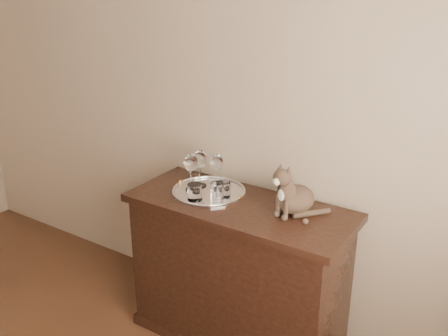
{
  "coord_description": "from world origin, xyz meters",
  "views": [
    {
      "loc": [
        1.81,
        -0.06,
        1.96
      ],
      "look_at": [
        0.5,
        1.95,
        1.02
      ],
      "focal_mm": 40.0,
      "sensor_mm": 36.0,
      "label": 1
    }
  ],
  "objects_px": {
    "tumbler_c": "(223,190)",
    "cat": "(296,186)",
    "sideboard": "(238,274)",
    "tumbler_a": "(217,190)",
    "tray": "(209,192)",
    "tumbler_b": "(195,192)",
    "wine_glass_c": "(191,172)",
    "wine_glass_a": "(200,168)",
    "wine_glass_b": "(217,171)"
  },
  "relations": [
    {
      "from": "tumbler_c",
      "to": "cat",
      "type": "xyz_separation_m",
      "value": [
        0.39,
        0.06,
        0.09
      ]
    },
    {
      "from": "sideboard",
      "to": "tumbler_c",
      "type": "height_order",
      "value": "tumbler_c"
    },
    {
      "from": "sideboard",
      "to": "tumbler_a",
      "type": "height_order",
      "value": "tumbler_a"
    },
    {
      "from": "sideboard",
      "to": "tumbler_a",
      "type": "xyz_separation_m",
      "value": [
        -0.14,
        -0.01,
        0.47
      ]
    },
    {
      "from": "tray",
      "to": "tumbler_c",
      "type": "height_order",
      "value": "tumbler_c"
    },
    {
      "from": "tumbler_a",
      "to": "tumbler_b",
      "type": "distance_m",
      "value": 0.12
    },
    {
      "from": "wine_glass_c",
      "to": "cat",
      "type": "xyz_separation_m",
      "value": [
        0.58,
        0.08,
        0.03
      ]
    },
    {
      "from": "cat",
      "to": "tumbler_a",
      "type": "bearing_deg",
      "value": -154.07
    },
    {
      "from": "wine_glass_a",
      "to": "wine_glass_c",
      "type": "relative_size",
      "value": 1.02
    },
    {
      "from": "wine_glass_c",
      "to": "tray",
      "type": "bearing_deg",
      "value": 19.82
    },
    {
      "from": "sideboard",
      "to": "wine_glass_b",
      "type": "bearing_deg",
      "value": 154.84
    },
    {
      "from": "sideboard",
      "to": "tumbler_c",
      "type": "bearing_deg",
      "value": 173.21
    },
    {
      "from": "sideboard",
      "to": "wine_glass_c",
      "type": "distance_m",
      "value": 0.62
    },
    {
      "from": "sideboard",
      "to": "wine_glass_a",
      "type": "bearing_deg",
      "value": 167.21
    },
    {
      "from": "tumbler_c",
      "to": "tumbler_a",
      "type": "bearing_deg",
      "value": -147.26
    },
    {
      "from": "tray",
      "to": "cat",
      "type": "relative_size",
      "value": 1.46
    },
    {
      "from": "wine_glass_a",
      "to": "sideboard",
      "type": "bearing_deg",
      "value": -12.79
    },
    {
      "from": "tray",
      "to": "wine_glass_c",
      "type": "xyz_separation_m",
      "value": [
        -0.09,
        -0.03,
        0.11
      ]
    },
    {
      "from": "wine_glass_a",
      "to": "cat",
      "type": "height_order",
      "value": "cat"
    },
    {
      "from": "tray",
      "to": "wine_glass_b",
      "type": "relative_size",
      "value": 2.05
    },
    {
      "from": "tumbler_c",
      "to": "cat",
      "type": "bearing_deg",
      "value": 8.9
    },
    {
      "from": "sideboard",
      "to": "tumbler_a",
      "type": "bearing_deg",
      "value": -177.6
    },
    {
      "from": "wine_glass_c",
      "to": "sideboard",
      "type": "bearing_deg",
      "value": 0.76
    },
    {
      "from": "tray",
      "to": "wine_glass_a",
      "type": "relative_size",
      "value": 1.9
    },
    {
      "from": "tray",
      "to": "sideboard",
      "type": "bearing_deg",
      "value": -7.86
    },
    {
      "from": "wine_glass_b",
      "to": "tumbler_a",
      "type": "bearing_deg",
      "value": -55.47
    },
    {
      "from": "tumbler_a",
      "to": "tumbler_c",
      "type": "relative_size",
      "value": 0.95
    },
    {
      "from": "wine_glass_c",
      "to": "tumbler_a",
      "type": "bearing_deg",
      "value": -0.55
    },
    {
      "from": "tray",
      "to": "wine_glass_c",
      "type": "bearing_deg",
      "value": -160.18
    },
    {
      "from": "tumbler_a",
      "to": "sideboard",
      "type": "bearing_deg",
      "value": 2.4
    },
    {
      "from": "tumbler_c",
      "to": "wine_glass_b",
      "type": "bearing_deg",
      "value": 139.71
    },
    {
      "from": "wine_glass_a",
      "to": "tumbler_c",
      "type": "xyz_separation_m",
      "value": [
        0.19,
        -0.05,
        -0.06
      ]
    },
    {
      "from": "tumbler_b",
      "to": "wine_glass_a",
      "type": "bearing_deg",
      "value": 116.67
    },
    {
      "from": "wine_glass_b",
      "to": "tumbler_b",
      "type": "height_order",
      "value": "wine_glass_b"
    },
    {
      "from": "wine_glass_a",
      "to": "cat",
      "type": "bearing_deg",
      "value": 0.62
    },
    {
      "from": "sideboard",
      "to": "tumbler_b",
      "type": "bearing_deg",
      "value": -154.48
    },
    {
      "from": "tray",
      "to": "tumbler_c",
      "type": "bearing_deg",
      "value": -8.93
    },
    {
      "from": "wine_glass_b",
      "to": "wine_glass_c",
      "type": "height_order",
      "value": "wine_glass_c"
    },
    {
      "from": "tray",
      "to": "wine_glass_b",
      "type": "height_order",
      "value": "wine_glass_b"
    },
    {
      "from": "tumbler_a",
      "to": "tray",
      "type": "bearing_deg",
      "value": 155.65
    },
    {
      "from": "tumbler_c",
      "to": "tray",
      "type": "bearing_deg",
      "value": 171.07
    },
    {
      "from": "tray",
      "to": "tumbler_c",
      "type": "relative_size",
      "value": 4.78
    },
    {
      "from": "tray",
      "to": "wine_glass_a",
      "type": "xyz_separation_m",
      "value": [
        -0.08,
        0.04,
        0.11
      ]
    },
    {
      "from": "wine_glass_c",
      "to": "tumbler_b",
      "type": "height_order",
      "value": "wine_glass_c"
    },
    {
      "from": "tumbler_b",
      "to": "cat",
      "type": "height_order",
      "value": "cat"
    },
    {
      "from": "wine_glass_a",
      "to": "wine_glass_b",
      "type": "xyz_separation_m",
      "value": [
        0.09,
        0.03,
        -0.01
      ]
    },
    {
      "from": "wine_glass_c",
      "to": "tumbler_b",
      "type": "xyz_separation_m",
      "value": [
        0.09,
        -0.1,
        -0.06
      ]
    },
    {
      "from": "tumbler_a",
      "to": "tumbler_c",
      "type": "height_order",
      "value": "tumbler_c"
    },
    {
      "from": "tumbler_b",
      "to": "tumbler_c",
      "type": "xyz_separation_m",
      "value": [
        0.1,
        0.11,
        -0.0
      ]
    },
    {
      "from": "tray",
      "to": "cat",
      "type": "bearing_deg",
      "value": 5.1
    }
  ]
}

